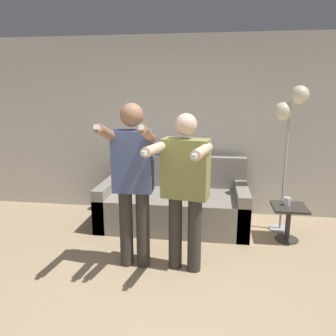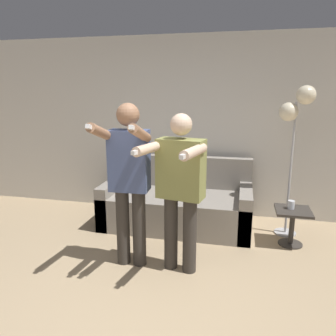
{
  "view_description": "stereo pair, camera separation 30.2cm",
  "coord_description": "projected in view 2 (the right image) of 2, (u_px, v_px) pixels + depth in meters",
  "views": [
    {
      "loc": [
        0.45,
        -2.2,
        1.83
      ],
      "look_at": [
        -0.07,
        1.46,
        0.95
      ],
      "focal_mm": 35.0,
      "sensor_mm": 36.0,
      "label": 1
    },
    {
      "loc": [
        0.75,
        -2.15,
        1.83
      ],
      "look_at": [
        -0.07,
        1.46,
        0.95
      ],
      "focal_mm": 35.0,
      "sensor_mm": 36.0,
      "label": 2
    }
  ],
  "objects": [
    {
      "name": "cat",
      "position": [
        176.0,
        150.0,
        4.72
      ],
      "size": [
        0.51,
        0.15,
        0.18
      ],
      "color": "silver",
      "rests_on": "couch"
    },
    {
      "name": "cup",
      "position": [
        291.0,
        205.0,
        3.9
      ],
      "size": [
        0.08,
        0.08,
        0.1
      ],
      "color": "silver",
      "rests_on": "side_table"
    },
    {
      "name": "wall_back",
      "position": [
        191.0,
        127.0,
        4.82
      ],
      "size": [
        10.0,
        0.05,
        2.6
      ],
      "color": "beige",
      "rests_on": "ground_plane"
    },
    {
      "name": "person_left",
      "position": [
        129.0,
        175.0,
        3.31
      ],
      "size": [
        0.49,
        0.67,
        1.71
      ],
      "rotation": [
        0.0,
        0.0,
        0.04
      ],
      "color": "#38332D",
      "rests_on": "ground_plane"
    },
    {
      "name": "couch",
      "position": [
        177.0,
        205.0,
        4.52
      ],
      "size": [
        1.98,
        0.95,
        0.9
      ],
      "color": "gray",
      "rests_on": "ground_plane"
    },
    {
      "name": "person_right",
      "position": [
        180.0,
        183.0,
        3.21
      ],
      "size": [
        0.61,
        0.74,
        1.62
      ],
      "rotation": [
        0.0,
        0.0,
        -0.18
      ],
      "color": "#38332D",
      "rests_on": "ground_plane"
    },
    {
      "name": "floor_lamp",
      "position": [
        296.0,
        116.0,
        3.94
      ],
      "size": [
        0.41,
        0.28,
        1.89
      ],
      "color": "#B2B2B7",
      "rests_on": "ground_plane"
    },
    {
      "name": "ground_plane",
      "position": [
        137.0,
        324.0,
        2.62
      ],
      "size": [
        16.0,
        16.0,
        0.0
      ],
      "primitive_type": "plane",
      "color": "tan"
    },
    {
      "name": "side_table",
      "position": [
        292.0,
        220.0,
        3.91
      ],
      "size": [
        0.41,
        0.41,
        0.45
      ],
      "color": "#38332D",
      "rests_on": "ground_plane"
    }
  ]
}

